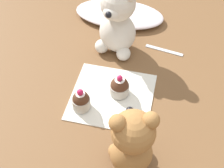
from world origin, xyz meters
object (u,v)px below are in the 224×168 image
Objects in this scene: teddy_bear_tan at (132,142)px; teddy_bear_cream at (117,21)px; teaspoon at (164,50)px; cupcake_near_cream_bear at (120,87)px; cupcake_near_tan_bear at (81,101)px.

teddy_bear_cream is at bearing -91.72° from teddy_bear_tan.
teddy_bear_cream reaches higher than teaspoon.
cupcake_near_cream_bear is 0.56× the size of teaspoon.
teddy_bear_tan is 2.93× the size of cupcake_near_cream_bear.
cupcake_near_tan_bear is (-0.16, 0.13, -0.07)m from teddy_bear_tan.
teaspoon is at bearing 23.32° from teddy_bear_cream.
teddy_bear_cream is 1.14× the size of teddy_bear_tan.
cupcake_near_cream_bear is 0.12m from cupcake_near_tan_bear.
teddy_bear_cream is 0.41m from teddy_bear_tan.
cupcake_near_tan_bear is at bearing -140.91° from cupcake_near_cream_bear.
cupcake_near_tan_bear is 0.34m from teaspoon.
teddy_bear_cream reaches higher than cupcake_near_tan_bear.
teddy_bear_cream is at bearing 80.64° from cupcake_near_tan_bear.
teddy_bear_tan is 0.23m from cupcake_near_cream_bear.
teddy_bear_tan reaches higher than cupcake_near_cream_bear.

